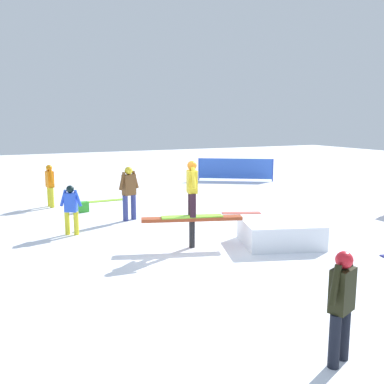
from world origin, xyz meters
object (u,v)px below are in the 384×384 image
bystander_blue (71,207)px  bystander_black (342,302)px  bystander_orange (50,183)px  backpack_on_snow (84,207)px  bystander_brown (129,190)px  loose_snowboard_coral (241,213)px  main_rider_on_rail (192,190)px  rail_feature (192,222)px  loose_snowboard_lime (106,201)px

bystander_blue → bystander_black: bearing=-46.4°
bystander_orange → backpack_on_snow: size_ratio=4.32×
bystander_orange → bystander_brown: bearing=21.7°
bystander_blue → loose_snowboard_coral: size_ratio=1.06×
bystander_brown → main_rider_on_rail: bearing=81.6°
bystander_black → backpack_on_snow: 10.32m
rail_feature → bystander_black: size_ratio=1.61×
bystander_blue → loose_snowboard_lime: (-1.99, -4.22, -0.73)m
bystander_blue → loose_snowboard_coral: bearing=32.3°
bystander_blue → bystander_brown: size_ratio=0.81×
bystander_black → bystander_brown: bearing=-109.8°
main_rider_on_rail → loose_snowboard_coral: 4.27m
bystander_black → bystander_orange: size_ratio=0.99×
bystander_blue → loose_snowboard_coral: bystander_blue is taller
bystander_black → bystander_blue: bystander_black is taller
bystander_black → bystander_brown: 8.50m
bystander_brown → loose_snowboard_lime: (-0.12, -3.29, -0.90)m
main_rider_on_rail → rail_feature: bearing=0.0°
bystander_black → bystander_blue: size_ratio=1.10×
bystander_black → loose_snowboard_coral: (-3.50, -7.85, -0.80)m
rail_feature → backpack_on_snow: rail_feature is taller
loose_snowboard_coral → rail_feature: bearing=65.1°
rail_feature → bystander_orange: 6.80m
main_rider_on_rail → loose_snowboard_coral: size_ratio=1.18×
bystander_blue → loose_snowboard_coral: (-5.41, -0.27, -0.73)m
main_rider_on_rail → bystander_black: main_rider_on_rail is taller
bystander_brown → backpack_on_snow: bearing=-76.6°
bystander_black → backpack_on_snow: bearing=-104.2°
bystander_orange → loose_snowboard_lime: (-2.00, -0.24, -0.81)m
rail_feature → loose_snowboard_coral: 4.08m
rail_feature → loose_snowboard_coral: bearing=-120.4°
main_rider_on_rail → bystander_blue: 3.42m
bystander_black → backpack_on_snow: (1.07, -10.24, -0.65)m
main_rider_on_rail → bystander_orange: size_ratio=1.00×
loose_snowboard_coral → backpack_on_snow: size_ratio=3.65×
bystander_blue → backpack_on_snow: 2.86m
bystander_orange → bystander_black: bearing=-0.4°
main_rider_on_rail → bystander_blue: bearing=-28.9°
loose_snowboard_lime → loose_snowboard_coral: 5.22m
rail_feature → bystander_black: bearing=103.5°
bystander_brown → loose_snowboard_lime: 3.42m
bystander_brown → loose_snowboard_lime: size_ratio=1.07×
rail_feature → backpack_on_snow: (1.52, -5.05, -0.45)m
bystander_blue → backpack_on_snow: bystander_blue is taller
main_rider_on_rail → bystander_black: 5.24m
rail_feature → loose_snowboard_lime: size_ratio=1.54×
main_rider_on_rail → bystander_blue: main_rider_on_rail is taller
bystander_blue → bystander_orange: size_ratio=0.90×
main_rider_on_rail → backpack_on_snow: main_rider_on_rail is taller
bystander_orange → backpack_on_snow: (-0.85, 1.31, -0.65)m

